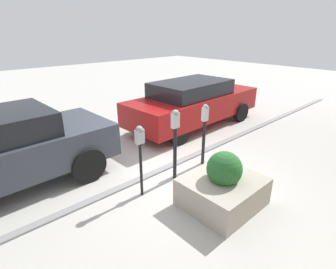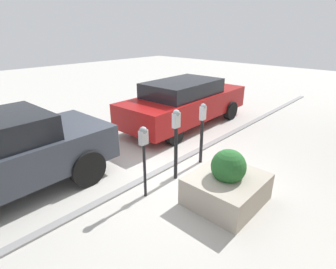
{
  "view_description": "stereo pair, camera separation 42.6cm",
  "coord_description": "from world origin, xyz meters",
  "px_view_note": "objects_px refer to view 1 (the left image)",
  "views": [
    {
      "loc": [
        -3.4,
        -3.84,
        2.94
      ],
      "look_at": [
        0.0,
        -0.1,
        0.92
      ],
      "focal_mm": 28.0,
      "sensor_mm": 36.0,
      "label": 1
    },
    {
      "loc": [
        -3.7,
        -3.54,
        2.94
      ],
      "look_at": [
        0.0,
        -0.1,
        0.92
      ],
      "focal_mm": 28.0,
      "sensor_mm": 36.0,
      "label": 2
    }
  ],
  "objects_px": {
    "planter_box": "(223,187)",
    "parked_car_middle": "(194,102)",
    "parking_meter_second": "(175,136)",
    "parked_car_front": "(2,150)",
    "parking_meter_nearest": "(140,146)",
    "parking_meter_middle": "(204,127)"
  },
  "relations": [
    {
      "from": "parking_meter_second",
      "to": "parked_car_middle",
      "type": "bearing_deg",
      "value": 36.1
    },
    {
      "from": "planter_box",
      "to": "parked_car_middle",
      "type": "distance_m",
      "value": 4.25
    },
    {
      "from": "parking_meter_nearest",
      "to": "planter_box",
      "type": "relative_size",
      "value": 1.07
    },
    {
      "from": "parking_meter_nearest",
      "to": "planter_box",
      "type": "xyz_separation_m",
      "value": [
        0.89,
        -1.2,
        -0.66
      ]
    },
    {
      "from": "parking_meter_nearest",
      "to": "parking_meter_middle",
      "type": "relative_size",
      "value": 0.97
    },
    {
      "from": "parking_meter_nearest",
      "to": "parked_car_front",
      "type": "xyz_separation_m",
      "value": [
        -1.8,
        1.95,
        -0.2
      ]
    },
    {
      "from": "parking_meter_second",
      "to": "planter_box",
      "type": "xyz_separation_m",
      "value": [
        0.02,
        -1.21,
        -0.62
      ]
    },
    {
      "from": "planter_box",
      "to": "parked_car_middle",
      "type": "relative_size",
      "value": 0.27
    },
    {
      "from": "parking_meter_second",
      "to": "parked_car_front",
      "type": "height_order",
      "value": "parked_car_front"
    },
    {
      "from": "planter_box",
      "to": "parked_car_front",
      "type": "bearing_deg",
      "value": 130.51
    },
    {
      "from": "parking_meter_second",
      "to": "parking_meter_nearest",
      "type": "bearing_deg",
      "value": -179.44
    },
    {
      "from": "planter_box",
      "to": "parked_car_middle",
      "type": "bearing_deg",
      "value": 49.57
    },
    {
      "from": "parked_car_front",
      "to": "parked_car_middle",
      "type": "distance_m",
      "value": 5.43
    },
    {
      "from": "parking_meter_nearest",
      "to": "parked_car_front",
      "type": "height_order",
      "value": "parked_car_front"
    },
    {
      "from": "planter_box",
      "to": "parked_car_middle",
      "type": "height_order",
      "value": "parked_car_middle"
    },
    {
      "from": "parking_meter_nearest",
      "to": "parked_car_front",
      "type": "relative_size",
      "value": 0.34
    },
    {
      "from": "parking_meter_second",
      "to": "parking_meter_middle",
      "type": "height_order",
      "value": "parking_meter_second"
    },
    {
      "from": "parking_meter_second",
      "to": "parking_meter_middle",
      "type": "distance_m",
      "value": 0.96
    },
    {
      "from": "parking_meter_nearest",
      "to": "parked_car_front",
      "type": "bearing_deg",
      "value": 132.69
    },
    {
      "from": "planter_box",
      "to": "parked_car_front",
      "type": "height_order",
      "value": "parked_car_front"
    },
    {
      "from": "parking_meter_second",
      "to": "planter_box",
      "type": "relative_size",
      "value": 1.16
    },
    {
      "from": "parking_meter_second",
      "to": "parked_car_middle",
      "type": "relative_size",
      "value": 0.31
    }
  ]
}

